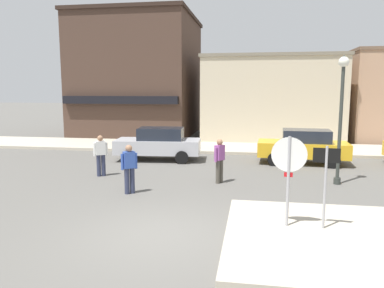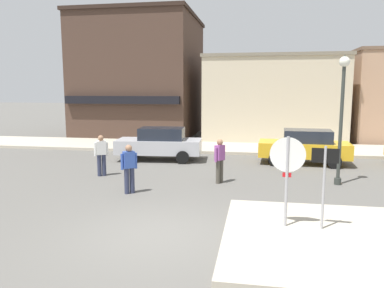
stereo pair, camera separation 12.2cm
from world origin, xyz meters
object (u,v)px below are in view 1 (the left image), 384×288
Objects in this scene: lamp_post at (342,101)px; pedestrian_crossing_far at (220,159)px; stop_sign at (289,169)px; one_way_sign at (325,179)px; parked_car_second at (303,146)px; pedestrian_crossing_near at (101,154)px; parked_car_nearest at (159,143)px; pedestrian_kerb_side at (129,167)px.

pedestrian_crossing_far is at bearing -173.17° from lamp_post.
stop_sign is 1.10× the size of one_way_sign.
parked_car_second is (0.62, 8.70, -0.52)m from one_way_sign.
stop_sign is 0.51× the size of lamp_post.
one_way_sign is at bearing -94.06° from parked_car_second.
parked_car_second is at bearing 80.51° from stop_sign.
lamp_post is (2.18, 4.93, 1.44)m from stop_sign.
pedestrian_crossing_near is (-6.68, 4.77, -0.65)m from stop_sign.
one_way_sign reaches higher than pedestrian_crossing_near.
one_way_sign reaches higher than parked_car_nearest.
parked_car_second is at bearing 44.44° from pedestrian_kerb_side.
one_way_sign is 5.32m from pedestrian_crossing_far.
pedestrian_kerb_side is at bearing -161.13° from lamp_post.
stop_sign reaches higher than parked_car_second.
parked_car_second is (-0.73, 3.72, -2.15)m from lamp_post.
pedestrian_kerb_side is at bearing -49.13° from pedestrian_crossing_near.
pedestrian_crossing_far is at bearing 122.43° from one_way_sign.
pedestrian_kerb_side is at bearing -135.56° from parked_car_second.
parked_car_nearest is at bearing 68.96° from pedestrian_crossing_near.
lamp_post is 2.82× the size of pedestrian_kerb_side.
lamp_post reaches higher than pedestrian_kerb_side.
pedestrian_kerb_side is (0.52, -5.84, 0.06)m from parked_car_nearest.
parked_car_second is at bearing 85.94° from one_way_sign.
stop_sign reaches higher than pedestrian_crossing_near.
parked_car_nearest is 5.86m from pedestrian_kerb_side.
parked_car_second is (1.45, 8.66, -0.71)m from stop_sign.
lamp_post is (1.35, 4.97, 1.63)m from one_way_sign.
lamp_post is at bearing -24.90° from parked_car_nearest.
pedestrian_crossing_near is (-7.51, 4.81, -0.46)m from one_way_sign.
pedestrian_kerb_side is at bearing 151.81° from stop_sign.
pedestrian_crossing_near is 4.68m from pedestrian_crossing_far.
pedestrian_crossing_near is at bearing 175.88° from pedestrian_crossing_far.
stop_sign is 1.43× the size of pedestrian_crossing_far.
lamp_post is at bearing 66.18° from stop_sign.
pedestrian_crossing_far is at bearing 34.18° from pedestrian_kerb_side.
stop_sign is 0.85m from one_way_sign.
pedestrian_kerb_side is (-6.95, -2.38, -2.09)m from lamp_post.
one_way_sign is 1.30× the size of pedestrian_kerb_side.
pedestrian_crossing_far is (-4.19, -0.50, -2.09)m from lamp_post.
one_way_sign is at bearing -54.07° from parked_car_nearest.
pedestrian_crossing_near is at bearing 144.50° from stop_sign.
parked_car_nearest is 2.56× the size of pedestrian_kerb_side.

